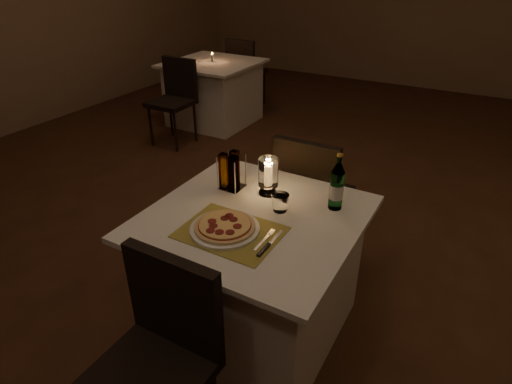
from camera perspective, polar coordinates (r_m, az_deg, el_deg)
The scene contains 17 objects.
floor at distance 2.96m, azimuth 6.30°, elevation -9.94°, with size 8.00×10.00×0.02m, color #4B2918.
main_table at distance 2.29m, azimuth -0.25°, elevation -10.89°, with size 1.00×1.00×0.74m.
chair_near at distance 1.76m, azimuth -12.60°, elevation -19.30°, with size 0.42×0.42×0.90m.
chair_far at distance 2.73m, azimuth 7.22°, elevation 0.47°, with size 0.42×0.42×0.90m.
placemat at distance 1.96m, azimuth -3.42°, elevation -5.37°, with size 0.45×0.34×0.00m, color #A49139.
plate at distance 1.96m, azimuth -4.17°, elevation -4.90°, with size 0.32×0.32×0.01m, color white.
pizza at distance 1.96m, azimuth -4.19°, elevation -4.51°, with size 0.28×0.28×0.02m.
fork at distance 1.91m, azimuth 1.33°, elevation -6.17°, with size 0.02×0.18×0.00m.
knife at distance 1.85m, azimuth 1.39°, elevation -7.34°, with size 0.02×0.22×0.01m.
tumbler at distance 2.09m, azimuth 3.23°, elevation -1.43°, with size 0.09×0.09×0.09m, color white, non-canonical shape.
water_bottle at distance 2.11m, azimuth 10.71°, elevation 0.67°, with size 0.07×0.07×0.29m.
hurricane_candle at distance 2.21m, azimuth 1.65°, elevation 2.48°, with size 0.10×0.10×0.20m.
cruet_caddy at distance 2.27m, azimuth -3.38°, elevation 2.63°, with size 0.12×0.12×0.21m.
neighbor_table_left at distance 5.37m, azimuth -5.62°, elevation 13.07°, with size 1.00×1.00×0.74m.
neighbor_chair_la at distance 4.78m, azimuth -10.70°, elevation 12.88°, with size 0.42×0.42×0.90m.
neighbor_chair_lb at distance 5.91m, azimuth -1.62°, elevation 16.42°, with size 0.42×0.42×0.90m.
neighbor_candle_left at distance 5.27m, azimuth -5.85°, elevation 17.39°, with size 0.03×0.03×0.11m.
Camera 1 is at (0.85, -2.14, 1.85)m, focal length 30.00 mm.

